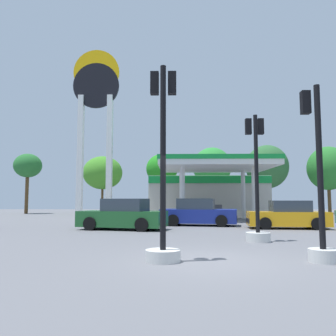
{
  "coord_description": "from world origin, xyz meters",
  "views": [
    {
      "loc": [
        -0.82,
        -8.38,
        1.45
      ],
      "look_at": [
        -1.3,
        16.17,
        3.72
      ],
      "focal_mm": 36.9,
      "sensor_mm": 36.0,
      "label": 1
    }
  ],
  "objects_px": {
    "tree_0": "(28,166)",
    "tree_5": "(328,168)",
    "car_3": "(123,216)",
    "traffic_signal_0": "(257,202)",
    "station_pole_sign": "(96,112)",
    "car_2": "(198,213)",
    "tree_3": "(212,167)",
    "tree_4": "(267,167)",
    "car_1": "(288,216)",
    "traffic_signal_1": "(320,206)",
    "tree_2": "(162,169)",
    "traffic_signal_2": "(163,195)",
    "tree_1": "(103,173)"
  },
  "relations": [
    {
      "from": "tree_0",
      "to": "tree_5",
      "type": "relative_size",
      "value": 0.89
    },
    {
      "from": "car_3",
      "to": "traffic_signal_0",
      "type": "height_order",
      "value": "traffic_signal_0"
    },
    {
      "from": "station_pole_sign",
      "to": "tree_0",
      "type": "distance_m",
      "value": 14.63
    },
    {
      "from": "traffic_signal_0",
      "to": "car_2",
      "type": "bearing_deg",
      "value": 101.6
    },
    {
      "from": "tree_3",
      "to": "tree_5",
      "type": "relative_size",
      "value": 1.02
    },
    {
      "from": "tree_4",
      "to": "car_1",
      "type": "bearing_deg",
      "value": -102.43
    },
    {
      "from": "traffic_signal_1",
      "to": "tree_2",
      "type": "relative_size",
      "value": 0.64
    },
    {
      "from": "car_2",
      "to": "tree_2",
      "type": "bearing_deg",
      "value": 98.31
    },
    {
      "from": "traffic_signal_1",
      "to": "traffic_signal_2",
      "type": "height_order",
      "value": "traffic_signal_2"
    },
    {
      "from": "car_1",
      "to": "traffic_signal_1",
      "type": "relative_size",
      "value": 0.97
    },
    {
      "from": "tree_0",
      "to": "station_pole_sign",
      "type": "bearing_deg",
      "value": -47.63
    },
    {
      "from": "traffic_signal_1",
      "to": "tree_1",
      "type": "xyz_separation_m",
      "value": [
        -10.95,
        27.55,
        2.95
      ]
    },
    {
      "from": "station_pole_sign",
      "to": "car_2",
      "type": "relative_size",
      "value": 2.89
    },
    {
      "from": "station_pole_sign",
      "to": "tree_2",
      "type": "height_order",
      "value": "station_pole_sign"
    },
    {
      "from": "traffic_signal_2",
      "to": "tree_0",
      "type": "xyz_separation_m",
      "value": [
        -15.37,
        27.92,
        3.44
      ]
    },
    {
      "from": "car_2",
      "to": "tree_1",
      "type": "height_order",
      "value": "tree_1"
    },
    {
      "from": "traffic_signal_0",
      "to": "station_pole_sign",
      "type": "bearing_deg",
      "value": 123.49
    },
    {
      "from": "car_1",
      "to": "tree_1",
      "type": "xyz_separation_m",
      "value": [
        -13.27,
        18.04,
        3.62
      ]
    },
    {
      "from": "traffic_signal_1",
      "to": "traffic_signal_2",
      "type": "relative_size",
      "value": 0.89
    },
    {
      "from": "tree_0",
      "to": "traffic_signal_1",
      "type": "bearing_deg",
      "value": -55.72
    },
    {
      "from": "tree_3",
      "to": "traffic_signal_0",
      "type": "bearing_deg",
      "value": -92.83
    },
    {
      "from": "tree_5",
      "to": "tree_1",
      "type": "bearing_deg",
      "value": -176.78
    },
    {
      "from": "traffic_signal_0",
      "to": "tree_0",
      "type": "xyz_separation_m",
      "value": [
        -18.54,
        24.02,
        3.65
      ]
    },
    {
      "from": "car_1",
      "to": "station_pole_sign",
      "type": "bearing_deg",
      "value": 146.05
    },
    {
      "from": "tree_3",
      "to": "tree_1",
      "type": "bearing_deg",
      "value": -167.56
    },
    {
      "from": "car_1",
      "to": "car_3",
      "type": "distance_m",
      "value": 8.3
    },
    {
      "from": "traffic_signal_0",
      "to": "tree_2",
      "type": "xyz_separation_m",
      "value": [
        -4.32,
        26.53,
        3.55
      ]
    },
    {
      "from": "car_3",
      "to": "traffic_signal_1",
      "type": "xyz_separation_m",
      "value": [
        5.96,
        -8.74,
        0.63
      ]
    },
    {
      "from": "tree_2",
      "to": "tree_5",
      "type": "height_order",
      "value": "tree_5"
    },
    {
      "from": "traffic_signal_1",
      "to": "tree_1",
      "type": "bearing_deg",
      "value": 111.69
    },
    {
      "from": "station_pole_sign",
      "to": "tree_1",
      "type": "relative_size",
      "value": 2.17
    },
    {
      "from": "car_3",
      "to": "tree_5",
      "type": "bearing_deg",
      "value": 46.69
    },
    {
      "from": "tree_1",
      "to": "car_1",
      "type": "bearing_deg",
      "value": -53.67
    },
    {
      "from": "traffic_signal_2",
      "to": "tree_1",
      "type": "relative_size",
      "value": 0.79
    },
    {
      "from": "tree_1",
      "to": "tree_5",
      "type": "bearing_deg",
      "value": 3.22
    },
    {
      "from": "car_1",
      "to": "tree_0",
      "type": "xyz_separation_m",
      "value": [
        -21.38,
        18.47,
        4.37
      ]
    },
    {
      "from": "car_1",
      "to": "car_2",
      "type": "height_order",
      "value": "car_2"
    },
    {
      "from": "tree_2",
      "to": "tree_4",
      "type": "height_order",
      "value": "tree_4"
    },
    {
      "from": "traffic_signal_1",
      "to": "traffic_signal_0",
      "type": "bearing_deg",
      "value": 97.68
    },
    {
      "from": "car_2",
      "to": "tree_4",
      "type": "bearing_deg",
      "value": 64.23
    },
    {
      "from": "tree_0",
      "to": "tree_4",
      "type": "xyz_separation_m",
      "value": [
        25.88,
        1.93,
        0.07
      ]
    },
    {
      "from": "car_2",
      "to": "tree_0",
      "type": "bearing_deg",
      "value": 135.87
    },
    {
      "from": "station_pole_sign",
      "to": "tree_4",
      "type": "relative_size",
      "value": 1.73
    },
    {
      "from": "tree_1",
      "to": "tree_4",
      "type": "height_order",
      "value": "tree_4"
    },
    {
      "from": "traffic_signal_1",
      "to": "tree_3",
      "type": "relative_size",
      "value": 0.58
    },
    {
      "from": "car_3",
      "to": "traffic_signal_0",
      "type": "bearing_deg",
      "value": -41.4
    },
    {
      "from": "car_3",
      "to": "tree_3",
      "type": "bearing_deg",
      "value": 72.57
    },
    {
      "from": "traffic_signal_1",
      "to": "tree_5",
      "type": "bearing_deg",
      "value": 65.7
    },
    {
      "from": "car_1",
      "to": "tree_0",
      "type": "height_order",
      "value": "tree_0"
    },
    {
      "from": "car_1",
      "to": "car_2",
      "type": "bearing_deg",
      "value": 155.65
    }
  ]
}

